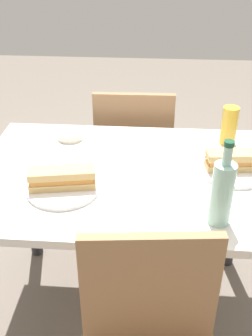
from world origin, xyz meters
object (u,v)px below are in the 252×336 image
at_px(knife_near, 60,178).
at_px(plate_far, 233,170).
at_px(baguette_sandwich_near, 62,178).
at_px(knife_far, 226,160).
at_px(beer_glass, 229,126).
at_px(plate_near, 63,188).
at_px(chair_far, 135,153).
at_px(baguette_sandwich_far, 234,160).
at_px(water_bottle, 222,192).
at_px(dining_table, 126,198).
at_px(olive_bowl, 70,135).

relative_size(knife_near, plate_far, 0.66).
relative_size(baguette_sandwich_near, knife_far, 1.29).
xyz_separation_m(baguette_sandwich_near, beer_glass, (0.61, 0.40, 0.03)).
height_order(plate_near, knife_near, knife_near).
distance_m(chair_far, baguette_sandwich_far, 0.74).
distance_m(plate_near, knife_far, 0.62).
bearing_deg(beer_glass, knife_far, -99.09).
xyz_separation_m(water_bottle, beer_glass, (0.10, 0.53, -0.03)).
relative_size(baguette_sandwich_far, knife_far, 1.15).
distance_m(baguette_sandwich_near, beer_glass, 0.73).
bearing_deg(water_bottle, dining_table, 138.77).
bearing_deg(plate_near, knife_near, 111.87).
xyz_separation_m(chair_far, olive_bowl, (-0.26, -0.33, 0.26)).
bearing_deg(dining_table, plate_far, 5.21).
height_order(chair_far, baguette_sandwich_far, chair_far).
bearing_deg(knife_far, chair_far, 126.95).
xyz_separation_m(baguette_sandwich_near, plate_far, (0.60, 0.17, -0.04)).
bearing_deg(plate_far, water_bottle, -106.33).
distance_m(baguette_sandwich_near, baguette_sandwich_far, 0.62).
xyz_separation_m(knife_far, water_bottle, (-0.07, -0.36, 0.09)).
bearing_deg(knife_far, knife_near, -163.97).
xyz_separation_m(knife_near, plate_far, (0.62, 0.12, -0.01)).
distance_m(chair_far, knife_near, 0.75).
distance_m(dining_table, knife_far, 0.41).
height_order(knife_near, olive_bowl, olive_bowl).
distance_m(knife_far, water_bottle, 0.38).
bearing_deg(dining_table, beer_glass, 33.48).
height_order(baguette_sandwich_far, olive_bowl, baguette_sandwich_far).
bearing_deg(plate_near, olive_bowl, 97.22).
distance_m(baguette_sandwich_near, olive_bowl, 0.39).
xyz_separation_m(chair_far, baguette_sandwich_far, (0.39, -0.55, 0.29)).
height_order(plate_far, olive_bowl, olive_bowl).
xyz_separation_m(dining_table, water_bottle, (0.30, -0.27, 0.23)).
xyz_separation_m(plate_far, beer_glass, (0.01, 0.23, 0.07)).
height_order(chair_far, plate_near, chair_far).
bearing_deg(plate_near, baguette_sandwich_near, 45.00).
xyz_separation_m(chair_far, plate_near, (-0.21, -0.72, 0.25)).
height_order(chair_far, knife_near, chair_far).
bearing_deg(chair_far, water_bottle, -70.56).
bearing_deg(water_bottle, olive_bowl, 136.89).
xyz_separation_m(dining_table, beer_glass, (0.40, 0.27, 0.20)).
distance_m(dining_table, chair_far, 0.60).
height_order(chair_far, water_bottle, water_bottle).
relative_size(knife_near, beer_glass, 1.04).
height_order(plate_far, water_bottle, water_bottle).
height_order(knife_near, plate_far, knife_near).
height_order(chair_far, beer_glass, beer_glass).
relative_size(dining_table, baguette_sandwich_near, 4.83).
height_order(baguette_sandwich_far, water_bottle, water_bottle).
height_order(chair_far, knife_far, chair_far).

